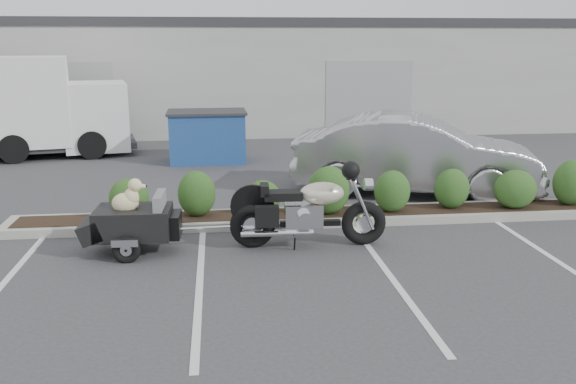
{
  "coord_description": "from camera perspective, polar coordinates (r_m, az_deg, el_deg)",
  "views": [
    {
      "loc": [
        -1.2,
        -8.56,
        3.28
      ],
      "look_at": [
        -0.02,
        1.48,
        0.75
      ],
      "focal_mm": 38.0,
      "sensor_mm": 36.0,
      "label": 1
    }
  ],
  "objects": [
    {
      "name": "pet_trailer",
      "position": [
        9.87,
        -14.34,
        -2.67
      ],
      "size": [
        2.04,
        1.14,
        1.22
      ],
      "rotation": [
        0.0,
        0.0,
        -0.04
      ],
      "color": "black",
      "rests_on": "ground"
    },
    {
      "name": "motorcycle",
      "position": [
        9.84,
        1.91,
        -1.84
      ],
      "size": [
        2.56,
        0.86,
        1.47
      ],
      "rotation": [
        0.0,
        0.0,
        -0.04
      ],
      "color": "black",
      "rests_on": "ground"
    },
    {
      "name": "sedan",
      "position": [
        13.5,
        11.8,
        3.42
      ],
      "size": [
        5.51,
        3.33,
        1.72
      ],
      "primitive_type": "imported",
      "rotation": [
        0.0,
        0.0,
        1.26
      ],
      "color": "#B1B0B8",
      "rests_on": "ground"
    },
    {
      "name": "planter_kerb",
      "position": [
        11.44,
        4.68,
        -2.26
      ],
      "size": [
        12.0,
        1.0,
        0.15
      ],
      "primitive_type": "cube",
      "color": "#9E9E93",
      "rests_on": "ground"
    },
    {
      "name": "delivery_truck",
      "position": [
        19.02,
        -23.82,
        7.07
      ],
      "size": [
        6.45,
        3.18,
        2.83
      ],
      "rotation": [
        0.0,
        0.0,
        0.2
      ],
      "color": "white",
      "rests_on": "ground"
    },
    {
      "name": "ground",
      "position": [
        9.24,
        1.21,
        -6.73
      ],
      "size": [
        90.0,
        90.0,
        0.0
      ],
      "primitive_type": "plane",
      "color": "#38383A",
      "rests_on": "ground"
    },
    {
      "name": "dumpster",
      "position": [
        16.97,
        -7.55,
        5.22
      ],
      "size": [
        2.16,
        1.5,
        1.4
      ],
      "rotation": [
        0.0,
        0.0,
        0.02
      ],
      "color": "navy",
      "rests_on": "ground"
    },
    {
      "name": "building",
      "position": [
        25.62,
        -4.06,
        11.15
      ],
      "size": [
        26.0,
        10.0,
        4.0
      ],
      "primitive_type": "cube",
      "color": "#9EA099",
      "rests_on": "ground"
    }
  ]
}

